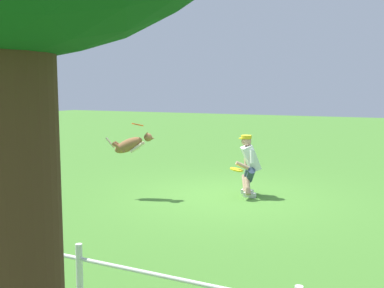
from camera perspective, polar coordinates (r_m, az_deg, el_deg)
ground_plane at (r=9.67m, az=3.89°, el=-6.59°), size 60.00×60.00×0.00m
person at (r=9.66m, az=7.17°, el=-2.42°), size 0.53×0.71×1.29m
dog at (r=9.50m, az=-7.67°, el=-0.07°), size 1.00×0.48×0.52m
frisbee_flying at (r=9.42m, az=-6.86°, el=2.44°), size 0.34×0.33×0.09m
frisbee_held at (r=9.39m, az=5.62°, el=-3.21°), size 0.34×0.34×0.08m
fence at (r=4.99m, az=-22.71°, el=-13.88°), size 17.55×0.06×0.90m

